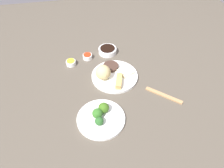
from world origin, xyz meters
TOP-DOWN VIEW (x-y plane):
  - tabletop at (0.00, 0.00)m, footprint 2.20×2.20m
  - main_plate at (-0.04, -0.02)m, footprint 0.26×0.26m
  - rice_scoop at (-0.03, -0.09)m, footprint 0.08×0.08m
  - spring_roll at (0.03, -0.01)m, footprint 0.11×0.06m
  - crab_rangoon_wonton at (-0.05, 0.05)m, footprint 0.10×0.10m
  - stir_fry_heap at (-0.10, -0.03)m, footprint 0.09×0.09m
  - broccoli_plate at (0.24, -0.14)m, footprint 0.23×0.23m
  - broccoli_floret_0 at (0.23, -0.15)m, footprint 0.05×0.05m
  - broccoli_floret_1 at (0.27, -0.15)m, footprint 0.04×0.04m
  - broccoli_floret_2 at (0.20, -0.12)m, footprint 0.05×0.05m
  - soy_sauce_bowl at (-0.27, -0.02)m, footprint 0.11×0.11m
  - soy_sauce_bowl_liquid at (-0.27, -0.02)m, footprint 0.09×0.09m
  - sauce_ramekin_hot_mustard at (-0.19, -0.26)m, footprint 0.06×0.06m
  - sauce_ramekin_hot_mustard_liquid at (-0.19, -0.26)m, footprint 0.05×0.05m
  - sauce_ramekin_sweet_and_sour at (-0.23, -0.15)m, footprint 0.06×0.06m
  - sauce_ramekin_sweet_and_sour_liquid at (-0.23, -0.15)m, footprint 0.05×0.05m
  - chopsticks_pair at (0.15, 0.21)m, footprint 0.15×0.16m

SIDE VIEW (x-z plane):
  - tabletop at x=0.00m, z-range 0.00..0.02m
  - chopsticks_pair at x=0.15m, z-range 0.02..0.03m
  - broccoli_plate at x=0.24m, z-range 0.02..0.03m
  - main_plate at x=-0.04m, z-range 0.02..0.04m
  - sauce_ramekin_hot_mustard at x=-0.19m, z-range 0.02..0.05m
  - sauce_ramekin_sweet_and_sour at x=-0.23m, z-range 0.02..0.05m
  - soy_sauce_bowl at x=-0.27m, z-range 0.02..0.05m
  - crab_rangoon_wonton at x=-0.05m, z-range 0.04..0.05m
  - stir_fry_heap at x=-0.10m, z-range 0.04..0.05m
  - sauce_ramekin_hot_mustard_liquid at x=-0.19m, z-range 0.05..0.05m
  - sauce_ramekin_sweet_and_sour_liquid at x=-0.23m, z-range 0.05..0.05m
  - spring_roll at x=0.03m, z-range 0.04..0.07m
  - broccoli_floret_1 at x=0.27m, z-range 0.03..0.07m
  - soy_sauce_bowl_liquid at x=-0.27m, z-range 0.05..0.06m
  - broccoli_floret_0 at x=0.23m, z-range 0.03..0.08m
  - broccoli_floret_2 at x=0.20m, z-range 0.03..0.09m
  - rice_scoop at x=-0.03m, z-range 0.04..0.12m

